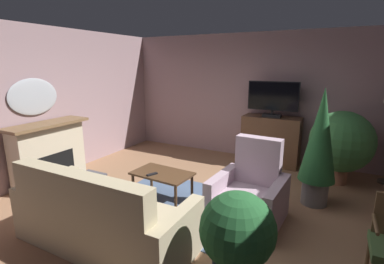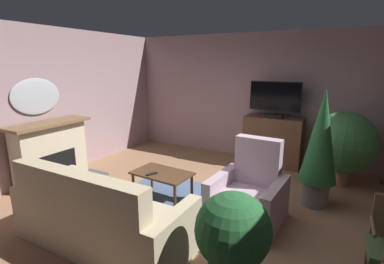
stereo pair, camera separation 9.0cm
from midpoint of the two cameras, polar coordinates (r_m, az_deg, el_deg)
The scene contains 15 objects.
ground_plane at distance 4.33m, azimuth 0.55°, elevation -15.62°, with size 6.51×6.34×0.04m, color #936B4C.
wall_back at distance 6.54m, azimuth 12.92°, elevation 6.84°, with size 6.51×0.10×2.74m, color gray.
wall_left at distance 5.89m, azimuth -26.21°, elevation 5.10°, with size 0.10×6.34×2.74m, color gray.
rug_central at distance 4.44m, azimuth -0.57°, elevation -14.49°, with size 2.39×1.73×0.01m, color slate.
fireplace at distance 5.64m, azimuth -25.66°, elevation -4.01°, with size 0.85×1.43×1.10m.
wall_mirror_oval at distance 5.65m, azimuth -28.19°, elevation 6.26°, with size 0.06×0.90×0.63m, color #B2B7BF.
tv_cabinet at distance 6.25m, azimuth 16.13°, elevation -1.91°, with size 1.17×0.53×1.02m.
television at distance 6.03m, azimuth 16.58°, elevation 6.41°, with size 1.01×0.20×0.72m.
coffee_table at distance 4.51m, azimuth -5.40°, elevation -8.66°, with size 0.94×0.60×0.45m.
tv_remote at distance 4.42m, azimuth -7.40°, elevation -8.27°, with size 0.17×0.05×0.02m, color black.
sofa_floral at distance 3.61m, azimuth -17.20°, elevation -16.24°, with size 2.13×0.90×1.00m.
armchair_beside_cabinet at distance 4.07m, azimuth 11.84°, elevation -12.45°, with size 0.95×0.96×1.09m.
potted_plant_leafy_by_curtain at distance 5.60m, azimuth 28.33°, elevation -1.97°, with size 1.07×1.07×1.30m.
potted_plant_tall_palm_by_window at distance 4.55m, azimuth 24.73°, elevation -2.03°, with size 0.53×0.53×1.77m.
potted_plant_on_hearth_side at distance 2.76m, azimuth 9.07°, elevation -20.10°, with size 0.69×0.69×0.99m.
Camera 2 is at (1.84, -3.31, 2.08)m, focal length 26.81 mm.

